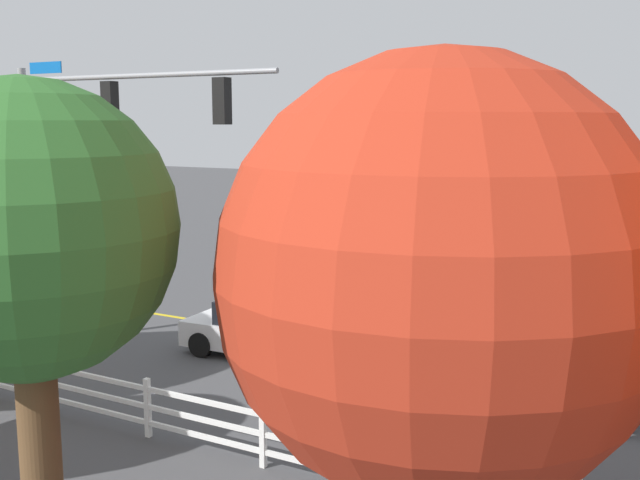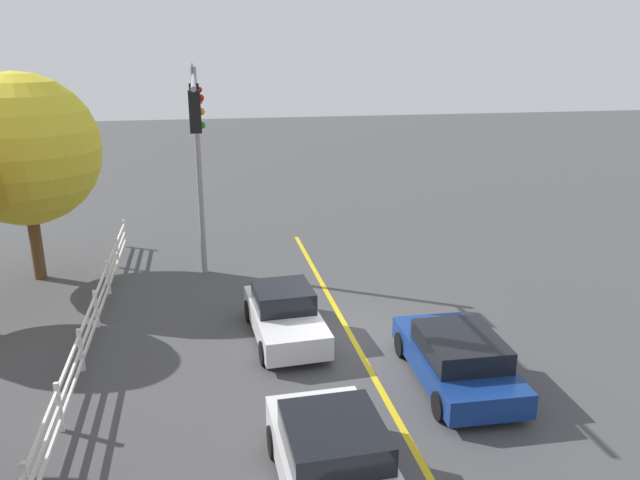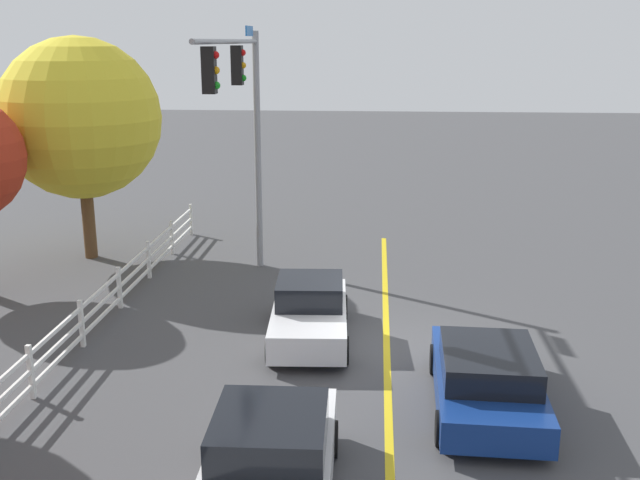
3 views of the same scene
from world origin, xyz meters
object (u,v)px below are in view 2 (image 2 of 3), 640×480
object	(u,v)px
car_2	(284,315)
car_3	(336,466)
tree_3	(23,150)
car_0	(457,358)

from	to	relation	value
car_2	car_3	distance (m)	6.64
car_3	tree_3	xyz separation A→B (m)	(12.97, 7.84, 3.88)
car_2	tree_3	world-z (taller)	tree_3
car_2	car_3	world-z (taller)	car_3
car_0	car_2	world-z (taller)	car_2
tree_3	car_3	bearing A→B (deg)	-148.84
car_3	tree_3	world-z (taller)	tree_3
car_2	car_0	bearing A→B (deg)	45.74
car_0	tree_3	world-z (taller)	tree_3
car_0	tree_3	distance (m)	15.55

